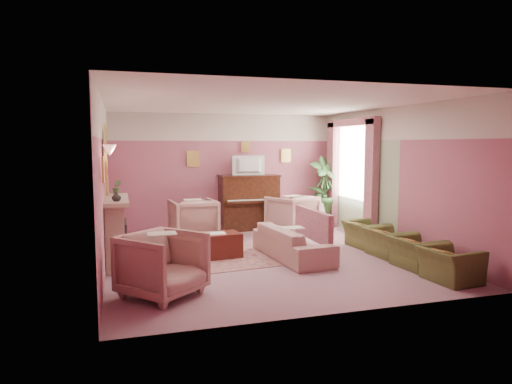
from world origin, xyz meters
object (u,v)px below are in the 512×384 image
object	(u,v)px
coffee_table	(213,246)
olive_chair_b	(416,247)
olive_chair_d	(366,230)
olive_chair_c	(388,238)
floral_armchair_right	(292,212)
olive_chair_a	(450,259)
television	(249,164)
floral_armchair_front	(163,261)
side_table	(318,212)
floral_armchair_left	(193,217)
sofa	(293,237)
piano	(249,203)

from	to	relation	value
coffee_table	olive_chair_b	bearing A→B (deg)	-27.33
olive_chair_d	olive_chair_c	bearing A→B (deg)	-90.00
floral_armchair_right	olive_chair_a	bearing A→B (deg)	-78.30
coffee_table	television	bearing A→B (deg)	60.65
floral_armchair_front	coffee_table	bearing A→B (deg)	60.35
side_table	olive_chair_b	bearing A→B (deg)	-90.90
floral_armchair_left	olive_chair_a	xyz separation A→B (m)	(3.21, -4.21, -0.14)
olive_chair_a	olive_chair_d	distance (m)	2.46
television	floral_armchair_right	bearing A→B (deg)	-37.83
floral_armchair_left	olive_chair_b	xyz separation A→B (m)	(3.21, -3.39, -0.14)
olive_chair_b	olive_chair_c	xyz separation A→B (m)	(0.00, 0.82, 0.00)
sofa	olive_chair_b	bearing A→B (deg)	-34.26
olive_chair_a	sofa	bearing A→B (deg)	131.03
coffee_table	floral_armchair_front	world-z (taller)	floral_armchair_front
floral_armchair_right	olive_chair_b	distance (m)	3.57
piano	television	xyz separation A→B (m)	(0.00, -0.05, 0.95)
sofa	olive_chair_d	world-z (taller)	sofa
coffee_table	olive_chair_b	xyz separation A→B (m)	(3.14, -1.62, 0.12)
floral_armchair_right	floral_armchair_front	world-z (taller)	same
piano	olive_chair_a	world-z (taller)	piano
floral_armchair_right	olive_chair_d	distance (m)	2.03
television	floral_armchair_right	distance (m)	1.55
piano	olive_chair_c	bearing A→B (deg)	-62.61
olive_chair_a	olive_chair_c	bearing A→B (deg)	90.00
floral_armchair_front	floral_armchair_left	bearing A→B (deg)	74.85
floral_armchair_right	olive_chair_c	size ratio (longest dim) A/B	1.22
coffee_table	olive_chair_b	size ratio (longest dim) A/B	1.25
olive_chair_b	side_table	world-z (taller)	side_table
coffee_table	floral_armchair_right	world-z (taller)	floral_armchair_right
olive_chair_d	sofa	bearing A→B (deg)	-165.71
sofa	floral_armchair_front	xyz separation A→B (m)	(-2.45, -1.44, 0.09)
piano	olive_chair_c	size ratio (longest dim) A/B	1.75
olive_chair_c	olive_chair_a	bearing A→B (deg)	-90.00
coffee_table	floral_armchair_front	distance (m)	2.17
coffee_table	floral_armchair_left	distance (m)	1.79
television	olive_chair_a	bearing A→B (deg)	-70.65
olive_chair_a	olive_chair_b	size ratio (longest dim) A/B	1.00
floral_armchair_front	sofa	bearing A→B (deg)	30.47
floral_armchair_right	olive_chair_a	world-z (taller)	floral_armchair_right
sofa	floral_armchair_right	size ratio (longest dim) A/B	2.02
side_table	olive_chair_c	bearing A→B (deg)	-91.13
olive_chair_a	piano	bearing A→B (deg)	109.17
floral_armchair_right	olive_chair_a	xyz separation A→B (m)	(0.89, -4.28, -0.14)
piano	olive_chair_b	world-z (taller)	piano
olive_chair_c	floral_armchair_right	bearing A→B (deg)	108.56
olive_chair_b	floral_armchair_left	bearing A→B (deg)	133.44
piano	floral_armchair_right	bearing A→B (deg)	-39.87
piano	coffee_table	world-z (taller)	piano
sofa	olive_chair_d	distance (m)	1.81
coffee_table	olive_chair_d	bearing A→B (deg)	0.34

